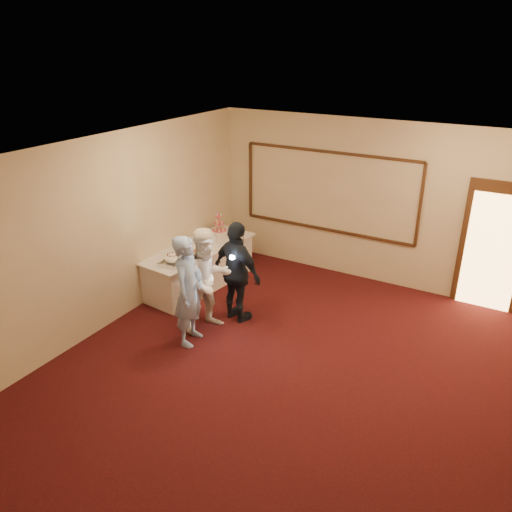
{
  "coord_description": "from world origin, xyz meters",
  "views": [
    {
      "loc": [
        2.53,
        -5.07,
        4.25
      ],
      "look_at": [
        -0.99,
        1.07,
        1.15
      ],
      "focal_mm": 35.0,
      "sensor_mm": 36.0,
      "label": 1
    }
  ],
  "objects": [
    {
      "name": "floor",
      "position": [
        0.0,
        0.0,
        0.0
      ],
      "size": [
        7.0,
        7.0,
        0.0
      ],
      "primitive_type": "plane",
      "color": "black",
      "rests_on": "ground"
    },
    {
      "name": "room_walls",
      "position": [
        0.0,
        0.0,
        2.03
      ],
      "size": [
        6.04,
        7.04,
        3.02
      ],
      "color": "beige",
      "rests_on": "floor"
    },
    {
      "name": "wall_molding",
      "position": [
        -0.8,
        3.47,
        1.6
      ],
      "size": [
        3.45,
        0.04,
        1.55
      ],
      "color": "#382210",
      "rests_on": "room_walls"
    },
    {
      "name": "doorway",
      "position": [
        2.15,
        3.45,
        1.08
      ],
      "size": [
        1.05,
        0.07,
        2.2
      ],
      "color": "#382210",
      "rests_on": "floor"
    },
    {
      "name": "buffet_table",
      "position": [
        -2.55,
        1.65,
        0.39
      ],
      "size": [
        1.15,
        2.42,
        0.77
      ],
      "color": "silver",
      "rests_on": "floor"
    },
    {
      "name": "pavlova_tray",
      "position": [
        -2.47,
        0.84,
        0.84
      ],
      "size": [
        0.37,
        0.49,
        0.17
      ],
      "color": "silver",
      "rests_on": "buffet_table"
    },
    {
      "name": "cupcake_stand",
      "position": [
        -2.68,
        2.56,
        0.91
      ],
      "size": [
        0.28,
        0.28,
        0.41
      ],
      "color": "#ED4664",
      "rests_on": "buffet_table"
    },
    {
      "name": "plate_stack_a",
      "position": [
        -2.67,
        1.68,
        0.85
      ],
      "size": [
        0.19,
        0.19,
        0.15
      ],
      "color": "white",
      "rests_on": "buffet_table"
    },
    {
      "name": "plate_stack_b",
      "position": [
        -2.44,
        1.95,
        0.85
      ],
      "size": [
        0.19,
        0.19,
        0.16
      ],
      "color": "white",
      "rests_on": "buffet_table"
    },
    {
      "name": "tart",
      "position": [
        -2.35,
        1.41,
        0.8
      ],
      "size": [
        0.26,
        0.26,
        0.05
      ],
      "color": "white",
      "rests_on": "buffet_table"
    },
    {
      "name": "man",
      "position": [
        -1.55,
        0.06,
        0.86
      ],
      "size": [
        0.53,
        0.7,
        1.72
      ],
      "primitive_type": "imported",
      "rotation": [
        0.0,
        0.0,
        1.78
      ],
      "color": "#8EB2EF",
      "rests_on": "floor"
    },
    {
      "name": "woman",
      "position": [
        -1.53,
        0.51,
        0.84
      ],
      "size": [
        0.94,
        1.02,
        1.68
      ],
      "primitive_type": "imported",
      "rotation": [
        0.0,
        0.0,
        1.09
      ],
      "color": "white",
      "rests_on": "floor"
    },
    {
      "name": "guest",
      "position": [
        -1.28,
        0.97,
        0.84
      ],
      "size": [
        1.06,
        0.66,
        1.68
      ],
      "primitive_type": "imported",
      "rotation": [
        0.0,
        0.0,
        2.88
      ],
      "color": "black",
      "rests_on": "floor"
    },
    {
      "name": "camera_flash",
      "position": [
        -1.2,
        0.71,
        1.22
      ],
      "size": [
        0.07,
        0.05,
        0.05
      ],
      "primitive_type": "cube",
      "rotation": [
        0.0,
        0.0,
        0.11
      ],
      "color": "white",
      "rests_on": "guest"
    }
  ]
}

